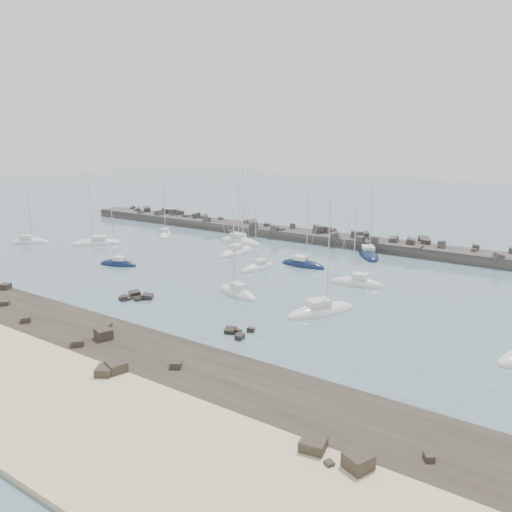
% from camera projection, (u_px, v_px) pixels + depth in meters
% --- Properties ---
extents(ground, '(400.00, 400.00, 0.00)m').
position_uv_depth(ground, '(203.00, 288.00, 72.36)').
color(ground, slate).
rests_on(ground, ground).
extents(rock_shelf, '(140.00, 12.00, 1.89)m').
position_uv_depth(rock_shelf, '(75.00, 338.00, 54.49)').
color(rock_shelf, black).
rests_on(rock_shelf, ground).
extents(rock_cluster_near, '(4.38, 3.69, 1.35)m').
position_uv_depth(rock_cluster_near, '(135.00, 297.00, 67.76)').
color(rock_cluster_near, black).
rests_on(rock_cluster_near, ground).
extents(rock_cluster_far, '(3.12, 3.48, 1.08)m').
position_uv_depth(rock_cluster_far, '(237.00, 333.00, 55.57)').
color(rock_cluster_far, black).
rests_on(rock_cluster_far, ground).
extents(breakwater, '(115.00, 7.53, 5.14)m').
position_uv_depth(breakwater, '(290.00, 236.00, 106.96)').
color(breakwater, '#302D2B').
rests_on(breakwater, ground).
extents(sailboat_0, '(7.95, 6.83, 12.86)m').
position_uv_depth(sailboat_0, '(29.00, 242.00, 101.81)').
color(sailboat_0, silver).
rests_on(sailboat_0, ground).
extents(sailboat_1, '(7.38, 8.28, 13.44)m').
position_uv_depth(sailboat_1, '(165.00, 235.00, 109.63)').
color(sailboat_1, silver).
rests_on(sailboat_1, ground).
extents(sailboat_2, '(7.18, 4.05, 11.05)m').
position_uv_depth(sailboat_2, '(118.00, 264.00, 84.69)').
color(sailboat_2, '#0E1A3C').
rests_on(sailboat_2, ground).
extents(sailboat_3, '(3.37, 9.53, 14.86)m').
position_uv_depth(sailboat_3, '(236.00, 253.00, 93.09)').
color(sailboat_3, silver).
rests_on(sailboat_3, ground).
extents(sailboat_4, '(10.58, 4.13, 16.31)m').
position_uv_depth(sailboat_4, '(240.00, 242.00, 101.91)').
color(sailboat_4, silver).
rests_on(sailboat_4, ground).
extents(sailboat_5, '(8.18, 4.63, 12.58)m').
position_uv_depth(sailboat_5, '(237.00, 293.00, 69.29)').
color(sailboat_5, silver).
rests_on(sailboat_5, ground).
extents(sailboat_6, '(3.84, 7.57, 11.57)m').
position_uv_depth(sailboat_6, '(258.00, 268.00, 82.58)').
color(sailboat_6, silver).
rests_on(sailboat_6, ground).
extents(sailboat_7, '(7.35, 9.94, 15.33)m').
position_uv_depth(sailboat_7, '(321.00, 312.00, 62.13)').
color(sailboat_7, silver).
rests_on(sailboat_7, ground).
extents(sailboat_8, '(7.86, 9.99, 15.52)m').
position_uv_depth(sailboat_8, '(368.00, 255.00, 91.16)').
color(sailboat_8, '#0E1A3C').
rests_on(sailboat_8, ground).
extents(sailboat_9, '(8.21, 3.90, 12.71)m').
position_uv_depth(sailboat_9, '(357.00, 284.00, 73.71)').
color(sailboat_9, silver).
rests_on(sailboat_9, ground).
extents(sailboat_13, '(8.21, 2.72, 12.99)m').
position_uv_depth(sailboat_13, '(303.00, 265.00, 84.23)').
color(sailboat_13, '#0E1A3C').
rests_on(sailboat_13, ground).
extents(sailboat_14, '(8.94, 9.24, 15.40)m').
position_uv_depth(sailboat_14, '(97.00, 244.00, 100.76)').
color(sailboat_14, silver).
rests_on(sailboat_14, ground).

